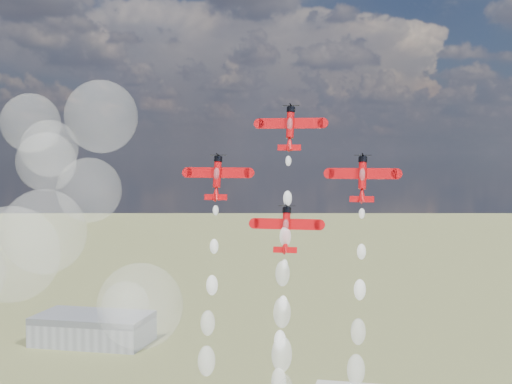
{
  "coord_description": "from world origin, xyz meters",
  "views": [
    {
      "loc": [
        18.87,
        -111.73,
        85.28
      ],
      "look_at": [
        -9.18,
        15.88,
        78.03
      ],
      "focal_mm": 50.0,
      "sensor_mm": 36.0,
      "label": 1
    }
  ],
  "objects_px": {
    "plane_left": "(217,177)",
    "plane_right": "(362,178)",
    "plane_slot": "(286,228)",
    "plane_lead": "(290,127)",
    "hangar": "(93,329)"
  },
  "relations": [
    {
      "from": "plane_left",
      "to": "plane_right",
      "type": "height_order",
      "value": "same"
    },
    {
      "from": "plane_lead",
      "to": "hangar",
      "type": "bearing_deg",
      "value": 125.78
    },
    {
      "from": "hangar",
      "to": "plane_lead",
      "type": "relative_size",
      "value": 4.18
    },
    {
      "from": "plane_left",
      "to": "plane_slot",
      "type": "relative_size",
      "value": 1.0
    },
    {
      "from": "plane_right",
      "to": "plane_slot",
      "type": "height_order",
      "value": "plane_right"
    },
    {
      "from": "plane_left",
      "to": "plane_right",
      "type": "xyz_separation_m",
      "value": [
        26.77,
        0.0,
        0.0
      ]
    },
    {
      "from": "hangar",
      "to": "plane_lead",
      "type": "bearing_deg",
      "value": -54.22
    },
    {
      "from": "plane_left",
      "to": "plane_slot",
      "type": "distance_m",
      "value": 16.34
    },
    {
      "from": "hangar",
      "to": "plane_left",
      "type": "xyz_separation_m",
      "value": [
        103.44,
        -164.18,
        74.31
      ]
    },
    {
      "from": "hangar",
      "to": "plane_right",
      "type": "relative_size",
      "value": 4.18
    },
    {
      "from": "plane_lead",
      "to": "plane_right",
      "type": "bearing_deg",
      "value": -8.73
    },
    {
      "from": "plane_left",
      "to": "plane_slot",
      "type": "xyz_separation_m",
      "value": [
        13.39,
        -2.06,
        -9.14
      ]
    },
    {
      "from": "plane_lead",
      "to": "plane_slot",
      "type": "xyz_separation_m",
      "value": [
        0.0,
        -4.11,
        -18.28
      ]
    },
    {
      "from": "plane_left",
      "to": "hangar",
      "type": "bearing_deg",
      "value": 122.21
    },
    {
      "from": "plane_right",
      "to": "plane_slot",
      "type": "relative_size",
      "value": 1.0
    }
  ]
}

